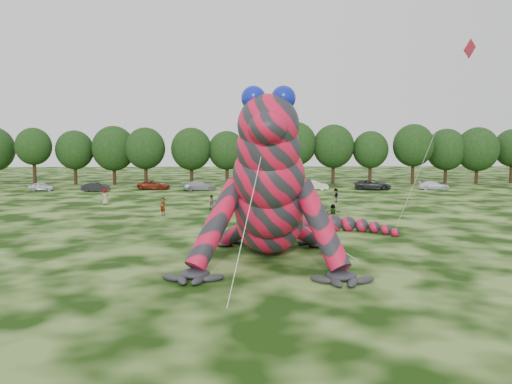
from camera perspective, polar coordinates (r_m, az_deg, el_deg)
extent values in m
plane|color=#16330A|center=(26.96, 3.76, -9.50)|extent=(240.00, 240.00, 0.00)
cube|color=red|center=(39.35, 23.24, 14.83)|extent=(1.33, 1.16, 1.17)
cylinder|color=silver|center=(40.14, 19.24, 5.02)|extent=(0.02, 0.02, 14.73)
cylinder|color=#382314|center=(42.19, 15.63, -3.98)|extent=(0.08, 0.08, 0.24)
imported|color=silver|center=(79.24, -23.29, 0.58)|extent=(3.80, 1.87, 1.25)
imported|color=black|center=(75.13, -17.84, 0.54)|extent=(4.01, 1.49, 1.31)
imported|color=maroon|center=(76.21, -11.57, 0.78)|extent=(5.21, 3.09, 1.36)
imported|color=#A3A7AD|center=(73.55, -6.46, 0.72)|extent=(5.20, 2.84, 1.43)
imported|color=#0F2145|center=(75.00, 0.20, 0.81)|extent=(4.11, 2.27, 1.32)
imported|color=silver|center=(74.49, 6.65, 0.77)|extent=(4.50, 2.29, 1.42)
imported|color=#272629|center=(76.25, 13.21, 0.80)|extent=(5.75, 3.42, 1.50)
imported|color=white|center=(78.83, 19.63, 0.71)|extent=(4.79, 2.62, 1.31)
imported|color=gray|center=(48.85, -10.59, -1.66)|extent=(0.77, 0.73, 1.76)
imported|color=gray|center=(52.26, -5.15, -1.21)|extent=(0.80, 0.64, 1.59)
imported|color=gray|center=(45.23, 8.77, -2.35)|extent=(1.50, 0.65, 1.57)
imported|color=gray|center=(59.40, 9.11, -0.39)|extent=(0.73, 1.13, 1.66)
imported|color=gray|center=(59.15, -16.86, -0.52)|extent=(1.04, 0.90, 1.80)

